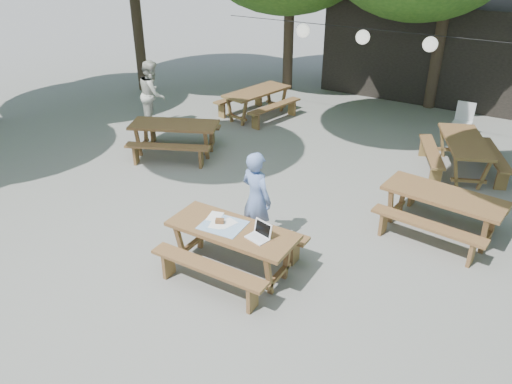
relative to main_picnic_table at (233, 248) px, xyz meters
The scene contains 13 objects.
ground 0.83m from the main_picnic_table, 119.42° to the left, with size 80.00×80.00×0.00m, color slate.
pavilion 11.19m from the main_picnic_table, 89.28° to the left, with size 6.00×3.00×2.80m, color black.
main_picnic_table is the anchor object (origin of this frame).
picnic_table_nw 4.75m from the main_picnic_table, 139.75° to the left, with size 2.38×2.22×0.75m.
picnic_table_ne 3.73m from the main_picnic_table, 47.89° to the left, with size 2.08×1.79×0.75m.
picnic_table_far_w 7.10m from the main_picnic_table, 117.80° to the left, with size 1.95×2.19×0.75m.
picnic_table_far_e 5.96m from the main_picnic_table, 66.95° to the left, with size 2.18×2.36×0.75m.
woman 0.97m from the main_picnic_table, 95.87° to the left, with size 0.60×0.40×1.65m, color #6D88C6.
second_person 6.79m from the main_picnic_table, 141.22° to the left, with size 0.85×0.66×1.75m, color beige.
plastic_chair 7.78m from the main_picnic_table, 75.61° to the left, with size 0.44×0.44×0.90m.
laptop 0.64m from the main_picnic_table, ahead, with size 0.38×0.33×0.24m.
tabletop_clutter 0.42m from the main_picnic_table, behind, with size 0.72×0.60×0.08m.
paper_lanterns 6.96m from the main_picnic_table, 94.71° to the left, with size 9.00×0.34×0.38m.
Camera 1 is at (3.94, -5.91, 4.79)m, focal length 35.00 mm.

